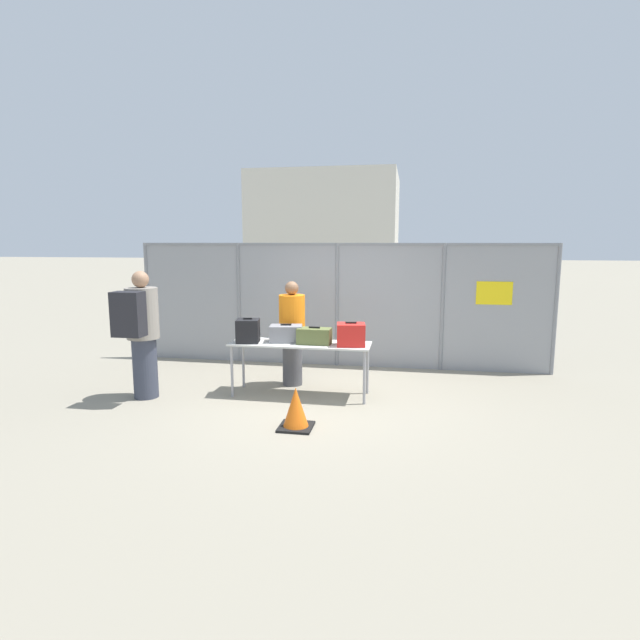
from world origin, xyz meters
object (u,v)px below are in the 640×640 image
(suitcase_grey, at_px, (286,333))
(security_worker_near, at_px, (292,332))
(traffic_cone, at_px, (296,409))
(utility_trailer, at_px, (427,329))
(inspection_table, at_px, (300,347))
(traveler_hooded, at_px, (141,330))
(suitcase_black, at_px, (248,331))
(suitcase_olive, at_px, (314,336))
(suitcase_red, at_px, (351,335))

(suitcase_grey, xyz_separation_m, security_worker_near, (-0.02, 0.47, -0.06))
(traffic_cone, bearing_deg, utility_trailer, 71.17)
(inspection_table, bearing_deg, traffic_cone, -79.99)
(traveler_hooded, distance_m, security_worker_near, 2.26)
(suitcase_black, height_order, traveler_hooded, traveler_hooded)
(suitcase_olive, xyz_separation_m, traffic_cone, (0.02, -1.29, -0.67))
(suitcase_olive, bearing_deg, traveler_hooded, -167.44)
(traveler_hooded, height_order, security_worker_near, traveler_hooded)
(security_worker_near, bearing_deg, suitcase_grey, 103.61)
(traveler_hooded, relative_size, traffic_cone, 3.61)
(traffic_cone, bearing_deg, suitcase_black, 129.22)
(suitcase_olive, bearing_deg, suitcase_red, -3.30)
(suitcase_red, relative_size, traveler_hooded, 0.24)
(suitcase_black, bearing_deg, utility_trailer, 54.47)
(suitcase_black, distance_m, suitcase_grey, 0.56)
(suitcase_black, distance_m, security_worker_near, 0.82)
(suitcase_red, bearing_deg, traveler_hooded, -170.24)
(suitcase_olive, bearing_deg, suitcase_grey, 169.07)
(suitcase_black, distance_m, traffic_cone, 1.75)
(security_worker_near, xyz_separation_m, utility_trailer, (2.20, 3.19, -0.44))
(suitcase_olive, height_order, security_worker_near, security_worker_near)
(traveler_hooded, bearing_deg, traffic_cone, -12.92)
(security_worker_near, height_order, utility_trailer, security_worker_near)
(utility_trailer, bearing_deg, suitcase_black, -125.53)
(utility_trailer, bearing_deg, suitcase_grey, -120.79)
(suitcase_black, height_order, traffic_cone, suitcase_black)
(traveler_hooded, xyz_separation_m, security_worker_near, (1.97, 1.09, -0.17))
(utility_trailer, height_order, traffic_cone, utility_trailer)
(suitcase_grey, xyz_separation_m, suitcase_olive, (0.45, -0.09, -0.01))
(suitcase_black, height_order, suitcase_grey, suitcase_black)
(suitcase_olive, height_order, suitcase_red, suitcase_red)
(utility_trailer, bearing_deg, inspection_table, -117.68)
(security_worker_near, bearing_deg, traveler_hooded, 40.37)
(inspection_table, bearing_deg, suitcase_olive, -6.73)
(suitcase_olive, distance_m, traffic_cone, 1.46)
(inspection_table, bearing_deg, utility_trailer, 62.32)
(suitcase_black, distance_m, suitcase_olive, 0.99)
(suitcase_black, relative_size, traveler_hooded, 0.20)
(suitcase_red, height_order, security_worker_near, security_worker_near)
(inspection_table, height_order, utility_trailer, inspection_table)
(suitcase_black, bearing_deg, suitcase_red, 1.31)
(traveler_hooded, distance_m, traffic_cone, 2.68)
(utility_trailer, xyz_separation_m, traffic_cone, (-1.72, -5.04, -0.18))
(suitcase_grey, bearing_deg, inspection_table, -14.82)
(suitcase_olive, bearing_deg, suitcase_black, -176.19)
(inspection_table, xyz_separation_m, traveler_hooded, (-2.22, -0.57, 0.29))
(utility_trailer, bearing_deg, traveler_hooded, -134.20)
(inspection_table, height_order, security_worker_near, security_worker_near)
(suitcase_red, bearing_deg, inspection_table, 175.71)
(suitcase_black, distance_m, utility_trailer, 4.71)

